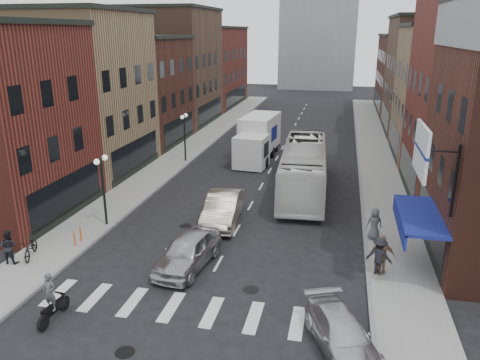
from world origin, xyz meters
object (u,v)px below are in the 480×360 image
object	(u,v)px
motorcycle_rider	(51,299)
ped_right_c	(374,224)
box_truck	(258,139)
ped_right_b	(382,255)
streetlamp_far	(184,129)
sedan_left_near	(188,251)
streetlamp_near	(102,178)
billboard_sign	(423,152)
ped_right_a	(379,256)
ped_left_solo	(8,247)
curb_car	(342,334)
bike_rack	(78,236)
sedan_left_far	(223,209)
transit_bus	(304,168)
parked_bicycle	(31,248)

from	to	relation	value
motorcycle_rider	ped_right_c	size ratio (longest dim) A/B	1.20
box_truck	ped_right_b	world-z (taller)	box_truck
streetlamp_far	sedan_left_near	distance (m)	18.74
streetlamp_near	motorcycle_rider	size ratio (longest dim) A/B	2.03
billboard_sign	box_truck	size ratio (longest dim) A/B	0.43
box_truck	ped_right_a	distance (m)	20.99
ped_left_solo	ped_right_a	distance (m)	17.21
streetlamp_far	curb_car	world-z (taller)	streetlamp_far
bike_rack	sedan_left_near	world-z (taller)	sedan_left_near
motorcycle_rider	ped_left_solo	bearing A→B (deg)	149.01
sedan_left_far	ped_right_a	bearing A→B (deg)	-33.30
billboard_sign	curb_car	distance (m)	7.75
sedan_left_near	transit_bus	bearing A→B (deg)	77.40
sedan_left_far	ped_right_a	world-z (taller)	ped_right_a
streetlamp_near	ped_right_a	bearing A→B (deg)	-10.10
curb_car	parked_bicycle	world-z (taller)	curb_car
sedan_left_near	curb_car	world-z (taller)	sedan_left_near
billboard_sign	curb_car	size ratio (longest dim) A/B	0.86
parked_bicycle	ped_right_b	bearing A→B (deg)	-13.14
streetlamp_near	ped_right_c	xyz separation A→B (m)	(14.80, 1.24, -1.92)
ped_left_solo	ped_right_c	size ratio (longest dim) A/B	0.99
sedan_left_near	ped_right_b	world-z (taller)	ped_right_b
motorcycle_rider	parked_bicycle	bearing A→B (deg)	139.48
motorcycle_rider	ped_right_c	bearing A→B (deg)	45.75
transit_bus	box_truck	bearing A→B (deg)	117.84
transit_bus	ped_right_b	bearing A→B (deg)	-70.74
bike_rack	parked_bicycle	xyz separation A→B (m)	(-1.40, -1.84, 0.09)
ped_left_solo	ped_right_c	bearing A→B (deg)	-163.27
box_truck	transit_bus	distance (m)	9.09
billboard_sign	streetlamp_near	distance (m)	16.68
sedan_left_near	box_truck	bearing A→B (deg)	98.02
transit_bus	parked_bicycle	distance (m)	17.77
curb_car	ped_right_b	size ratio (longest dim) A/B	2.31
bike_rack	motorcycle_rider	bearing A→B (deg)	-67.20
streetlamp_near	box_truck	xyz separation A→B (m)	(5.79, 16.31, -1.11)
sedan_left_far	ped_right_b	world-z (taller)	ped_right_b
sedan_left_near	ped_right_b	xyz separation A→B (m)	(8.85, 1.02, 0.27)
transit_bus	sedan_left_near	bearing A→B (deg)	-112.64
curb_car	sedan_left_near	bearing A→B (deg)	124.55
curb_car	ped_left_solo	bearing A→B (deg)	146.69
sedan_left_near	ped_right_a	bearing A→B (deg)	13.43
transit_bus	sedan_left_far	xyz separation A→B (m)	(-4.09, -6.50, -0.85)
streetlamp_near	ped_right_b	bearing A→B (deg)	-9.78
bike_rack	ped_right_a	bearing A→B (deg)	0.24
curb_car	ped_right_a	xyz separation A→B (m)	(1.55, 5.57, 0.42)
billboard_sign	ped_left_solo	bearing A→B (deg)	-174.34
ped_left_solo	ped_right_a	bearing A→B (deg)	-175.42
bike_rack	parked_bicycle	bearing A→B (deg)	-127.18
bike_rack	motorcycle_rider	xyz separation A→B (m)	(2.58, -6.14, 0.40)
motorcycle_rider	ped_right_b	size ratio (longest dim) A/B	1.09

